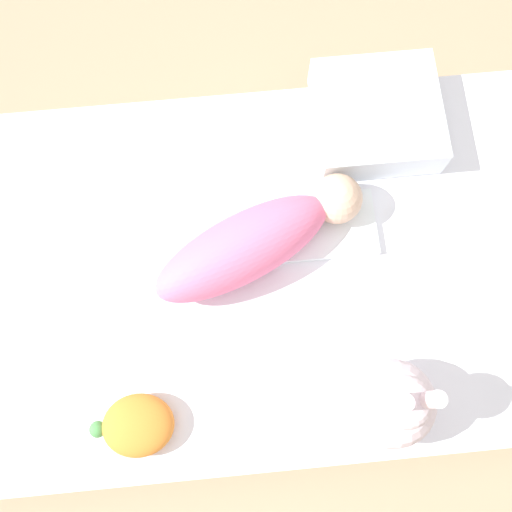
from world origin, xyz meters
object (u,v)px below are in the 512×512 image
pillow (376,117)px  bunny_plush (393,403)px  swaddled_baby (256,241)px  turtle_plush (137,425)px

pillow → bunny_plush: (0.08, 0.68, 0.07)m
swaddled_baby → bunny_plush: 0.46m
turtle_plush → pillow: bearing=-132.7°
pillow → bunny_plush: bearing=83.5°
swaddled_baby → turtle_plush: (0.30, 0.38, -0.04)m
pillow → bunny_plush: size_ratio=0.88×
pillow → swaddled_baby: bearing=42.3°
bunny_plush → pillow: bearing=-96.5°
pillow → turtle_plush: bearing=47.3°
turtle_plush → swaddled_baby: bearing=-128.1°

